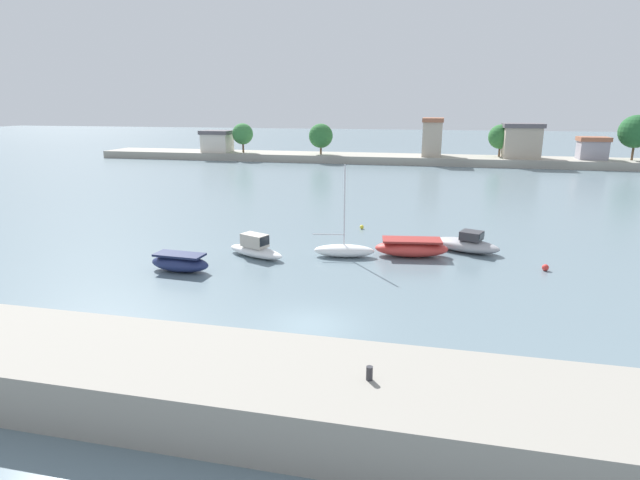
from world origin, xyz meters
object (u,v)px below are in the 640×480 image
object	(u,v)px
mooring_buoy_1	(362,227)
moored_boat_2	(344,250)
mooring_bollard	(369,373)
moored_boat_0	(180,263)
moored_boat_4	(466,244)
moored_boat_1	(255,249)
moored_boat_3	(412,248)
mooring_buoy_0	(545,268)

from	to	relation	value
mooring_buoy_1	moored_boat_2	bearing A→B (deg)	-90.13
mooring_bollard	moored_boat_0	world-z (taller)	mooring_bollard
mooring_bollard	moored_boat_4	xyz separation A→B (m)	(4.04, 22.34, -1.57)
moored_boat_0	mooring_buoy_1	bearing A→B (deg)	58.72
moored_boat_1	moored_boat_3	xyz separation A→B (m)	(10.52, 2.56, 0.01)
moored_boat_0	mooring_buoy_1	world-z (taller)	moored_boat_0
moored_boat_2	mooring_buoy_1	distance (m)	8.38
mooring_buoy_0	mooring_buoy_1	bearing A→B (deg)	146.63
moored_boat_4	moored_boat_3	bearing A→B (deg)	-130.58
moored_boat_3	moored_boat_2	bearing A→B (deg)	-173.25
moored_boat_3	mooring_buoy_0	size ratio (longest dim) A/B	12.47
mooring_bollard	moored_boat_3	size ratio (longest dim) A/B	0.09
mooring_buoy_1	mooring_buoy_0	bearing A→B (deg)	-33.37
mooring_buoy_0	mooring_buoy_1	xyz separation A→B (m)	(-13.00, 8.56, -0.04)
mooring_buoy_0	moored_boat_3	bearing A→B (deg)	170.76
moored_boat_0	moored_boat_1	world-z (taller)	moored_boat_1
moored_boat_0	mooring_buoy_0	distance (m)	23.16
mooring_bollard	moored_boat_2	bearing A→B (deg)	102.50
moored_boat_1	moored_boat_2	xyz separation A→B (m)	(5.98, 1.37, -0.11)
moored_boat_3	moored_boat_4	xyz separation A→B (m)	(3.73, 2.05, -0.04)
mooring_bollard	moored_boat_2	world-z (taller)	moored_boat_2
moored_boat_3	mooring_buoy_1	size ratio (longest dim) A/B	15.26
moored_boat_2	mooring_buoy_1	xyz separation A→B (m)	(0.02, 8.37, -0.30)
moored_boat_1	mooring_bollard	bearing A→B (deg)	-36.90
mooring_bollard	moored_boat_3	bearing A→B (deg)	89.13
mooring_bollard	moored_boat_0	bearing A→B (deg)	135.23
moored_boat_4	mooring_buoy_1	xyz separation A→B (m)	(-8.26, 5.13, -0.38)
moored_boat_3	mooring_buoy_1	world-z (taller)	moored_boat_3
moored_boat_2	mooring_buoy_0	size ratio (longest dim) A/B	15.17
mooring_buoy_0	mooring_buoy_1	distance (m)	15.56
mooring_buoy_1	moored_boat_1	bearing A→B (deg)	-121.62
moored_boat_1	moored_boat_3	world-z (taller)	moored_boat_1
moored_boat_0	mooring_bollard	bearing A→B (deg)	-41.36
moored_boat_0	moored_boat_4	bearing A→B (deg)	29.38
moored_boat_0	moored_boat_3	bearing A→B (deg)	28.62
moored_boat_0	mooring_buoy_0	bearing A→B (deg)	16.52
moored_boat_1	moored_boat_2	world-z (taller)	moored_boat_2
mooring_bollard	mooring_buoy_1	bearing A→B (deg)	98.72
moored_boat_1	mooring_buoy_0	xyz separation A→B (m)	(18.99, 1.18, -0.37)
moored_boat_0	moored_boat_2	size ratio (longest dim) A/B	0.63
moored_boat_2	mooring_buoy_0	world-z (taller)	moored_boat_2
moored_boat_1	moored_boat_4	world-z (taller)	moored_boat_1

